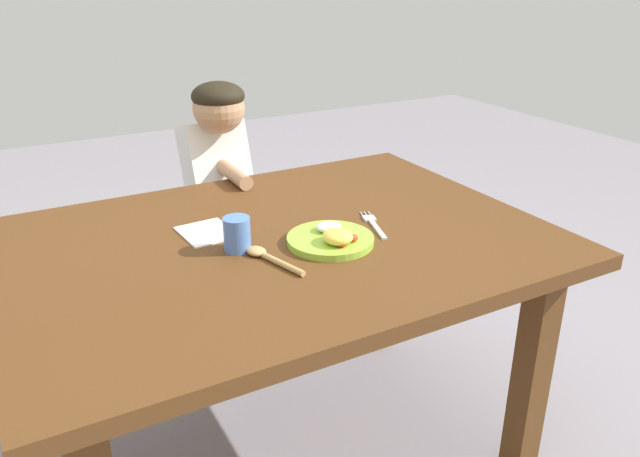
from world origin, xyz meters
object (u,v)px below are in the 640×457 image
(fork, at_px, (374,224))
(person, at_px, (219,218))
(drinking_cup, at_px, (237,234))
(spoon, at_px, (267,256))
(plate, at_px, (332,238))

(fork, bearing_deg, person, 32.10)
(drinking_cup, bearing_deg, fork, -4.51)
(fork, height_order, spoon, spoon)
(plate, relative_size, person, 0.21)
(spoon, bearing_deg, plate, -105.23)
(spoon, distance_m, drinking_cup, 0.10)
(plate, bearing_deg, person, 92.54)
(spoon, xyz_separation_m, person, (0.14, 0.73, -0.19))
(plate, height_order, drinking_cup, drinking_cup)
(person, bearing_deg, spoon, 78.96)
(plate, bearing_deg, drinking_cup, 159.69)
(plate, relative_size, spoon, 1.13)
(spoon, relative_size, drinking_cup, 2.27)
(plate, xyz_separation_m, drinking_cup, (-0.22, 0.08, 0.03))
(fork, bearing_deg, drinking_cup, 102.10)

